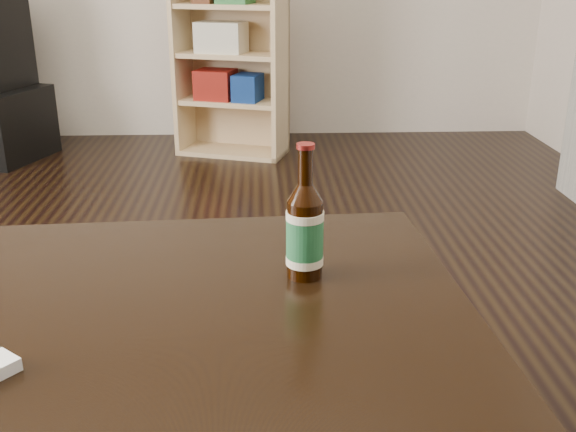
{
  "coord_description": "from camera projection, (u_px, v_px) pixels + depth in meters",
  "views": [
    {
      "loc": [
        0.73,
        -1.31,
        1.05
      ],
      "look_at": [
        0.78,
        -0.21,
        0.63
      ],
      "focal_mm": 42.0,
      "sensor_mm": 36.0,
      "label": 1
    }
  ],
  "objects": [
    {
      "name": "beer_bottle",
      "position": [
        305.0,
        231.0,
        1.2
      ],
      "size": [
        0.08,
        0.08,
        0.25
      ],
      "rotation": [
        0.0,
        0.0,
        0.22
      ],
      "color": "black",
      "rests_on": "coffee_table"
    },
    {
      "name": "bookshelf",
      "position": [
        230.0,
        50.0,
        3.77
      ],
      "size": [
        0.67,
        0.46,
        1.13
      ],
      "rotation": [
        0.0,
        0.0,
        -0.32
      ],
      "color": "tan",
      "rests_on": "floor"
    },
    {
      "name": "coffee_table",
      "position": [
        60.0,
        347.0,
        1.13
      ],
      "size": [
        1.42,
        0.88,
        0.52
      ],
      "rotation": [
        0.0,
        0.0,
        0.05
      ],
      "color": "black",
      "rests_on": "floor"
    }
  ]
}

